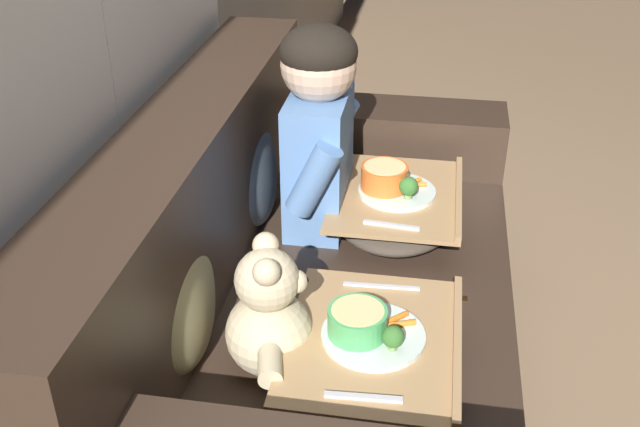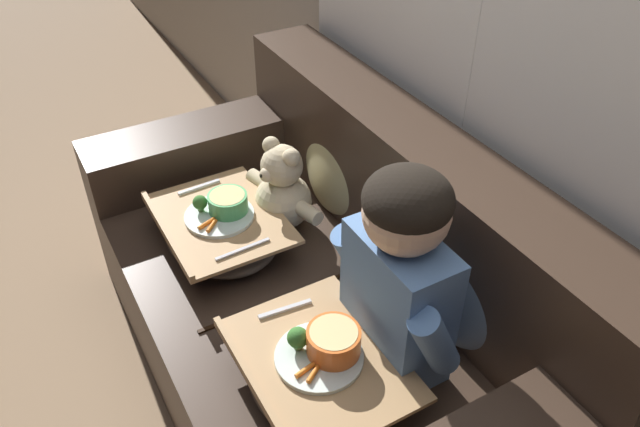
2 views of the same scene
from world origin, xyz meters
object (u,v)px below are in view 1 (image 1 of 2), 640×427
(lap_tray_teddy, at_px, (372,355))
(throw_pillow_behind_teddy, at_px, (176,291))
(lap_tray_child, at_px, (396,207))
(child_figure, at_px, (319,120))
(teddy_bear, at_px, (271,318))
(couch, at_px, (303,319))
(throw_pillow_behind_child, at_px, (250,160))

(lap_tray_teddy, bearing_deg, throw_pillow_behind_teddy, 89.94)
(throw_pillow_behind_teddy, xyz_separation_m, lap_tray_child, (0.62, -0.41, -0.11))
(child_figure, bearing_deg, lap_tray_teddy, -160.87)
(lap_tray_child, bearing_deg, throw_pillow_behind_teddy, 146.53)
(teddy_bear, distance_m, lap_tray_child, 0.66)
(child_figure, distance_m, lap_tray_teddy, 0.70)
(couch, height_order, lap_tray_teddy, couch)
(throw_pillow_behind_child, relative_size, teddy_bear, 1.17)
(throw_pillow_behind_teddy, bearing_deg, teddy_bear, -89.71)
(throw_pillow_behind_teddy, relative_size, lap_tray_teddy, 0.80)
(teddy_bear, relative_size, lap_tray_teddy, 0.73)
(couch, distance_m, child_figure, 0.52)
(throw_pillow_behind_child, bearing_deg, couch, -146.34)
(throw_pillow_behind_teddy, distance_m, child_figure, 0.66)
(throw_pillow_behind_teddy, height_order, child_figure, child_figure)
(throw_pillow_behind_teddy, relative_size, lap_tray_child, 0.79)
(throw_pillow_behind_teddy, xyz_separation_m, child_figure, (0.62, -0.19, 0.13))
(throw_pillow_behind_teddy, bearing_deg, couch, -33.66)
(couch, xyz_separation_m, throw_pillow_behind_child, (0.31, 0.21, 0.29))
(lap_tray_child, bearing_deg, couch, 146.72)
(teddy_bear, bearing_deg, lap_tray_teddy, -90.39)
(couch, relative_size, child_figure, 2.98)
(throw_pillow_behind_child, height_order, throw_pillow_behind_teddy, throw_pillow_behind_child)
(throw_pillow_behind_teddy, bearing_deg, throw_pillow_behind_child, 0.00)
(throw_pillow_behind_child, xyz_separation_m, lap_tray_child, (-0.00, -0.41, -0.11))
(child_figure, bearing_deg, lap_tray_child, -90.03)
(throw_pillow_behind_child, bearing_deg, lap_tray_child, -90.02)
(throw_pillow_behind_teddy, relative_size, teddy_bear, 1.09)
(throw_pillow_behind_child, bearing_deg, lap_tray_teddy, -146.51)
(throw_pillow_behind_child, bearing_deg, teddy_bear, -162.23)
(child_figure, height_order, teddy_bear, child_figure)
(couch, xyz_separation_m, child_figure, (0.31, 0.01, 0.42))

